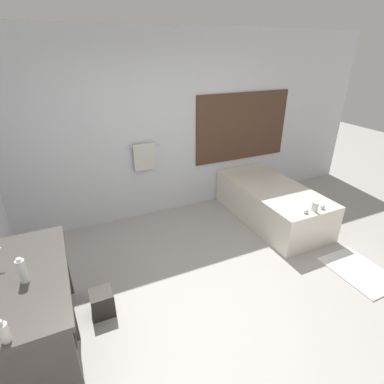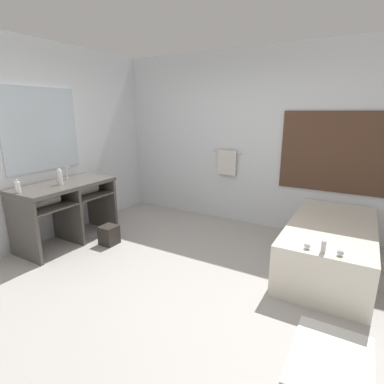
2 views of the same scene
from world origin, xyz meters
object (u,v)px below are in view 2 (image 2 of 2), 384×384
Objects in this scene: soap_dispenser at (18,187)px; waste_bin at (109,235)px; water_bottle_1 at (60,177)px; bathtub at (330,244)px.

soap_dispenser is 0.63× the size of waste_bin.
bathtub is at bearing 18.83° from water_bottle_1.
water_bottle_1 is 0.53m from soap_dispenser.
bathtub is at bearing 16.83° from waste_bin.
soap_dispenser is 1.28m from waste_bin.
waste_bin is (0.52, 0.28, -0.82)m from water_bottle_1.
water_bottle_1 is 0.81× the size of waste_bin.
waste_bin is (-2.71, -0.82, -0.17)m from bathtub.
waste_bin is at bearing 53.22° from soap_dispenser.
water_bottle_1 is 1.01m from waste_bin.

